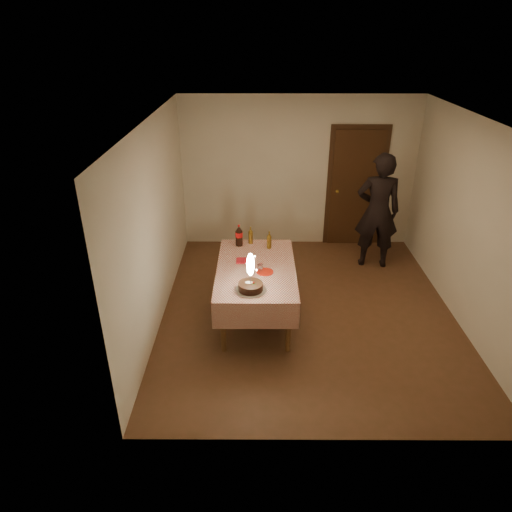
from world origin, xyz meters
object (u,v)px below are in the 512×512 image
birthday_cake (251,282)px  red_plate (265,272)px  amber_bottle_right (269,240)px  amber_bottle_left (251,236)px  dining_table (256,274)px  red_cup (250,261)px  clear_cup (260,267)px  cola_bottle (239,236)px  photographer (378,211)px

birthday_cake → red_plate: (0.17, 0.44, -0.11)m
birthday_cake → amber_bottle_right: birthday_cake is taller
birthday_cake → amber_bottle_right: size_ratio=1.92×
birthday_cake → amber_bottle_left: birthday_cake is taller
dining_table → red_cup: 0.19m
red_plate → clear_cup: bearing=144.2°
dining_table → amber_bottle_right: amber_bottle_right is taller
birthday_cake → red_cup: birthday_cake is taller
red_plate → red_cup: size_ratio=2.20×
amber_bottle_left → clear_cup: bearing=-80.8°
red_cup → amber_bottle_left: amber_bottle_left is taller
dining_table → red_plate: (0.11, -0.13, 0.11)m
red_plate → amber_bottle_left: bearing=102.6°
dining_table → birthday_cake: 0.61m
red_cup → birthday_cake: bearing=-88.4°
clear_cup → birthday_cake: bearing=-103.3°
red_cup → cola_bottle: cola_bottle is taller
red_cup → photographer: (2.00, 1.44, 0.14)m
red_plate → photographer: photographer is taller
cola_bottle → red_cup: bearing=-74.1°
clear_cup → photographer: 2.47m
dining_table → amber_bottle_left: bearing=96.3°
red_plate → amber_bottle_right: amber_bottle_right is taller
red_cup → red_plate: bearing=-48.8°
red_cup → cola_bottle: bearing=105.9°
amber_bottle_right → red_cup: bearing=-118.4°
birthday_cake → amber_bottle_left: size_ratio=1.92×
birthday_cake → amber_bottle_right: bearing=78.0°
red_plate → cola_bottle: 0.88m
red_plate → clear_cup: (-0.06, 0.04, 0.04)m
birthday_cake → cola_bottle: bearing=98.4°
birthday_cake → red_plate: 0.49m
red_cup → dining_table: bearing=-49.1°
clear_cup → photographer: (1.87, 1.62, 0.14)m
red_plate → red_cup: 0.30m
dining_table → cola_bottle: (-0.24, 0.66, 0.25)m
dining_table → amber_bottle_left: 0.77m
birthday_cake → amber_bottle_left: (-0.02, 1.30, 0.01)m
birthday_cake → photographer: 2.89m
red_cup → amber_bottle_left: 0.65m
red_plate → red_cup: bearing=131.2°
clear_cup → red_cup: bearing=126.9°
clear_cup → amber_bottle_right: 0.68m
amber_bottle_left → birthday_cake: bearing=-89.2°
red_plate → cola_bottle: cola_bottle is taller
red_plate → amber_bottle_right: 0.72m
dining_table → cola_bottle: size_ratio=5.42×
dining_table → clear_cup: (0.05, -0.08, 0.15)m
dining_table → amber_bottle_right: 0.64m
red_plate → cola_bottle: bearing=114.2°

